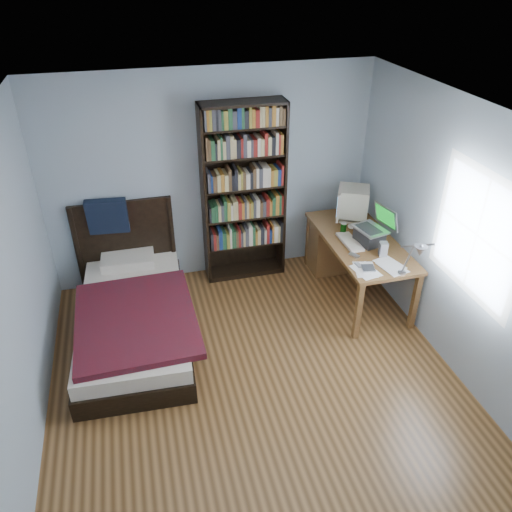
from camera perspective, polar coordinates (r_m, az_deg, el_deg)
The scene contains 14 objects.
room at distance 4.06m, azimuth 0.62°, elevation -2.25°, with size 4.20×4.24×2.50m.
desk at distance 6.23m, azimuth 9.83°, elevation 1.33°, with size 0.75×1.60×0.73m.
crt_monitor at distance 6.02m, azimuth 10.87°, elevation 6.08°, with size 0.50×0.46×0.43m.
laptop at distance 5.64m, azimuth 13.03°, elevation 2.56°, with size 0.42×0.41×0.44m.
desk_lamp at distance 4.67m, azimuth 18.00°, elevation 0.35°, with size 0.23×0.50×0.59m.
keyboard at distance 5.63m, azimuth 10.68°, elevation 1.59°, with size 0.16×0.42×0.03m, color beige.
speaker at distance 5.45m, azimuth 14.35°, elevation 0.77°, with size 0.08×0.08×0.16m, color gray.
soda_can at distance 5.80m, azimuth 9.96°, elevation 3.14°, with size 0.07×0.07×0.12m, color #083707.
mouse at distance 5.94m, azimuth 10.76°, elevation 3.30°, with size 0.06×0.11×0.04m, color silver.
phone_silver at distance 5.40m, azimuth 11.16°, elevation 0.10°, with size 0.06×0.11×0.02m, color silver.
phone_grey at distance 5.24m, azimuth 11.64°, elevation -1.03°, with size 0.05×0.09×0.02m, color gray.
external_drive at distance 5.20m, azimuth 12.69°, elevation -1.42°, with size 0.12×0.12×0.03m, color gray.
bookshelf at distance 5.85m, azimuth -1.42°, elevation 7.06°, with size 0.97×0.30×2.15m.
bed at distance 5.46m, azimuth -13.86°, elevation -6.15°, with size 1.22×2.23×1.16m.
Camera 1 is at (-0.87, -3.25, 3.52)m, focal length 35.00 mm.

